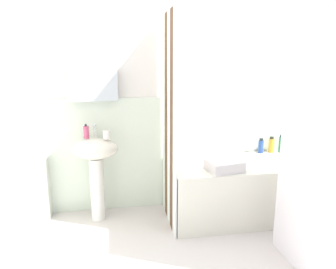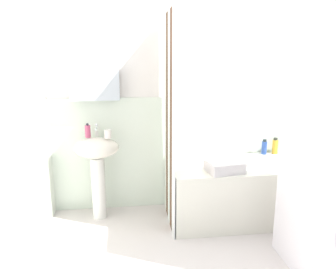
% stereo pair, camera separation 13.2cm
% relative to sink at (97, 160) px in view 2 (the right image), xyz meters
% --- Properties ---
extents(wall_back_tiled, '(3.60, 0.18, 2.40)m').
position_rel_sink_xyz_m(wall_back_tiled, '(0.99, 0.23, 0.53)').
color(wall_back_tiled, silver).
rests_on(wall_back_tiled, ground_plane).
extents(wall_left_tiled, '(0.07, 1.81, 2.40)m').
position_rel_sink_xyz_m(wall_left_tiled, '(-0.52, -0.69, 0.50)').
color(wall_left_tiled, white).
rests_on(wall_left_tiled, ground_plane).
extents(sink, '(0.44, 0.34, 0.84)m').
position_rel_sink_xyz_m(sink, '(0.00, 0.00, 0.00)').
color(sink, silver).
rests_on(sink, ground_plane).
extents(faucet, '(0.03, 0.12, 0.12)m').
position_rel_sink_xyz_m(faucet, '(-0.00, 0.08, 0.28)').
color(faucet, silver).
rests_on(faucet, sink).
extents(soap_dispenser, '(0.05, 0.05, 0.14)m').
position_rel_sink_xyz_m(soap_dispenser, '(-0.08, 0.04, 0.28)').
color(soap_dispenser, '#CA4A70').
rests_on(soap_dispenser, sink).
extents(toothbrush_cup, '(0.07, 0.07, 0.08)m').
position_rel_sink_xyz_m(toothbrush_cup, '(0.11, -0.02, 0.26)').
color(toothbrush_cup, white).
rests_on(toothbrush_cup, sink).
extents(bathtub, '(1.40, 0.72, 0.57)m').
position_rel_sink_xyz_m(bathtub, '(1.41, -0.17, -0.33)').
color(bathtub, silver).
rests_on(bathtub, ground_plane).
extents(shower_curtain, '(0.01, 0.72, 2.00)m').
position_rel_sink_xyz_m(shower_curtain, '(0.70, -0.17, 0.39)').
color(shower_curtain, white).
rests_on(shower_curtain, ground_plane).
extents(lotion_bottle, '(0.06, 0.06, 0.20)m').
position_rel_sink_xyz_m(lotion_bottle, '(2.01, 0.11, 0.05)').
color(lotion_bottle, '#2A7152').
rests_on(lotion_bottle, bathtub).
extents(shampoo_bottle, '(0.06, 0.06, 0.18)m').
position_rel_sink_xyz_m(shampoo_bottle, '(1.90, 0.13, 0.04)').
color(shampoo_bottle, gold).
rests_on(shampoo_bottle, bathtub).
extents(body_wash_bottle, '(0.06, 0.06, 0.16)m').
position_rel_sink_xyz_m(body_wash_bottle, '(1.78, 0.12, 0.03)').
color(body_wash_bottle, '#2A4A9D').
rests_on(body_wash_bottle, bathtub).
extents(towel_folded, '(0.35, 0.30, 0.10)m').
position_rel_sink_xyz_m(towel_folded, '(1.18, -0.37, 0.01)').
color(towel_folded, silver).
rests_on(towel_folded, bathtub).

